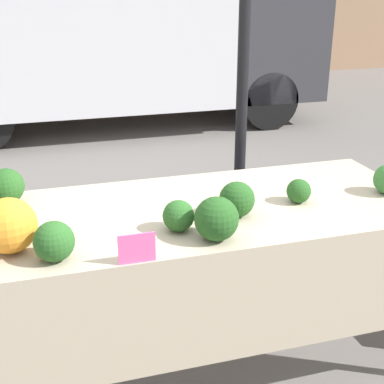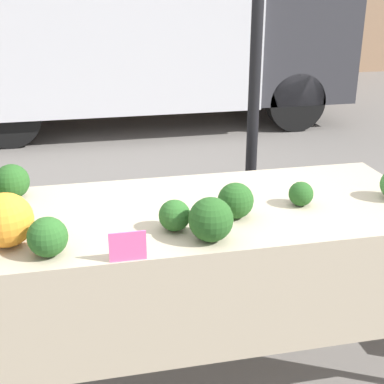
{
  "view_description": "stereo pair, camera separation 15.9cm",
  "coord_description": "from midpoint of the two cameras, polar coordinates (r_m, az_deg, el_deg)",
  "views": [
    {
      "loc": [
        -0.63,
        -2.14,
        1.86
      ],
      "look_at": [
        0.0,
        0.0,
        0.97
      ],
      "focal_mm": 50.0,
      "sensor_mm": 36.0,
      "label": 1
    },
    {
      "loc": [
        -0.47,
        -2.18,
        1.86
      ],
      "look_at": [
        0.0,
        0.0,
        0.97
      ],
      "focal_mm": 50.0,
      "sensor_mm": 36.0,
      "label": 2
    }
  ],
  "objects": [
    {
      "name": "broccoli_head_1",
      "position": [
        2.51,
        13.33,
        -0.22
      ],
      "size": [
        0.11,
        0.11,
        0.11
      ],
      "color": "#23511E",
      "rests_on": "market_table"
    },
    {
      "name": "broccoli_head_4",
      "position": [
        2.2,
        0.2,
        -2.54
      ],
      "size": [
        0.13,
        0.13,
        0.13
      ],
      "color": "#285B23",
      "rests_on": "market_table"
    },
    {
      "name": "broccoli_head_0",
      "position": [
        2.63,
        -17.05,
        1.06
      ],
      "size": [
        0.17,
        0.17,
        0.17
      ],
      "color": "#23511E",
      "rests_on": "market_table"
    },
    {
      "name": "tent_pole",
      "position": [
        3.3,
        7.95,
        8.67
      ],
      "size": [
        0.07,
        0.07,
        2.25
      ],
      "color": "black",
      "rests_on": "ground_plane"
    },
    {
      "name": "parked_truck",
      "position": [
        7.41,
        -5.88,
        16.72
      ],
      "size": [
        5.27,
        2.16,
        2.26
      ],
      "color": "silver",
      "rests_on": "ground_plane"
    },
    {
      "name": "ground_plane",
      "position": [
        2.9,
        1.65,
        -18.09
      ],
      "size": [
        40.0,
        40.0,
        0.0
      ],
      "primitive_type": "plane",
      "color": "slate"
    },
    {
      "name": "broccoli_head_5",
      "position": [
        2.33,
        6.63,
        -0.94
      ],
      "size": [
        0.16,
        0.16,
        0.16
      ],
      "color": "#23511E",
      "rests_on": "market_table"
    },
    {
      "name": "price_sign",
      "position": [
        1.97,
        -4.58,
        -5.84
      ],
      "size": [
        0.14,
        0.01,
        0.12
      ],
      "color": "#F45B9E",
      "rests_on": "market_table"
    },
    {
      "name": "market_table",
      "position": [
        2.42,
        2.24,
        -4.72
      ],
      "size": [
        2.18,
        0.88,
        0.89
      ],
      "color": "tan",
      "rests_on": "ground_plane"
    },
    {
      "name": "broccoli_head_7",
      "position": [
        2.11,
        4.18,
        -2.98
      ],
      "size": [
        0.18,
        0.18,
        0.18
      ],
      "color": "#23511E",
      "rests_on": "market_table"
    },
    {
      "name": "broccoli_head_3",
      "position": [
        2.05,
        -13.02,
        -4.72
      ],
      "size": [
        0.15,
        0.15,
        0.15
      ],
      "color": "#285B23",
      "rests_on": "market_table"
    },
    {
      "name": "orange_cauliflower",
      "position": [
        2.15,
        -17.28,
        -2.91
      ],
      "size": [
        0.21,
        0.21,
        0.21
      ],
      "color": "orange",
      "rests_on": "market_table"
    }
  ]
}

